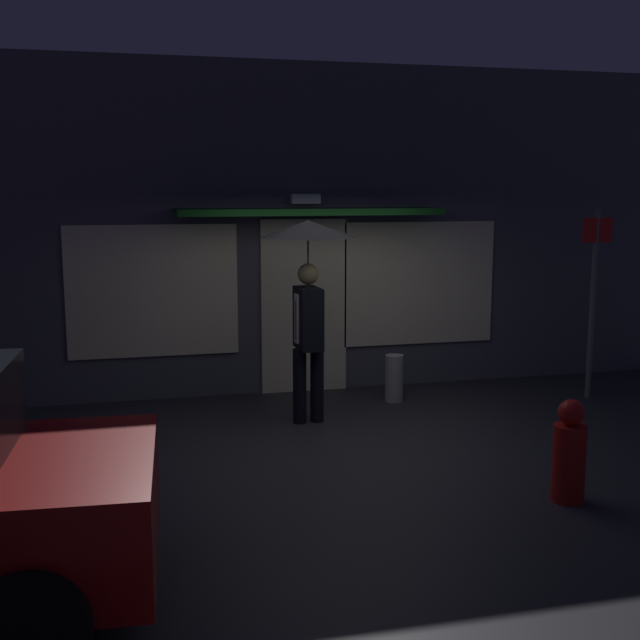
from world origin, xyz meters
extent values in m
plane|color=#26262B|center=(0.00, 0.00, 0.00)|extent=(18.00, 18.00, 0.00)
cube|color=#4C4C56|center=(0.00, 2.35, 2.05)|extent=(10.61, 0.30, 4.11)
cube|color=beige|center=(0.00, 2.18, 1.10)|extent=(1.10, 0.04, 2.20)
cube|color=beige|center=(-1.87, 2.18, 1.35)|extent=(2.04, 0.04, 1.60)
cube|color=beige|center=(1.55, 2.18, 1.35)|extent=(2.04, 0.04, 1.60)
cube|color=white|center=(0.00, 2.10, 2.45)|extent=(0.36, 0.16, 0.12)
cube|color=#144C19|center=(0.00, 1.85, 2.30)|extent=(3.20, 0.70, 0.08)
cylinder|color=black|center=(-0.17, 0.80, 0.42)|extent=(0.15, 0.15, 0.84)
cylinder|color=black|center=(-0.37, 0.79, 0.42)|extent=(0.15, 0.15, 0.84)
cube|color=black|center=(-0.27, 0.80, 1.17)|extent=(0.25, 0.47, 0.68)
cube|color=silver|center=(-0.40, 0.80, 1.17)|extent=(0.02, 0.14, 0.54)
cube|color=red|center=(-0.40, 0.80, 1.15)|extent=(0.03, 0.05, 0.43)
sphere|color=tan|center=(-0.27, 0.80, 1.66)|extent=(0.23, 0.23, 0.23)
cylinder|color=slate|center=(-0.27, 0.80, 1.72)|extent=(0.02, 0.02, 1.03)
cone|color=black|center=(-0.27, 0.80, 2.15)|extent=(1.05, 1.05, 0.18)
cylinder|color=black|center=(-2.65, -1.85, 0.32)|extent=(0.65, 0.26, 0.64)
cylinder|color=black|center=(-2.76, -3.52, 0.32)|extent=(0.65, 0.26, 0.64)
cylinder|color=#595B60|center=(3.37, 1.01, 1.16)|extent=(0.07, 0.07, 2.33)
cube|color=red|center=(3.37, 0.99, 2.08)|extent=(0.40, 0.02, 0.30)
cylinder|color=#9E998E|center=(0.95, 1.41, 0.29)|extent=(0.22, 0.22, 0.58)
cylinder|color=#B21914|center=(1.32, -1.94, 0.32)|extent=(0.27, 0.27, 0.65)
sphere|color=#B21914|center=(1.32, -1.94, 0.76)|extent=(0.22, 0.22, 0.22)
camera|label=1|loc=(-2.22, -7.62, 2.57)|focal=45.02mm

